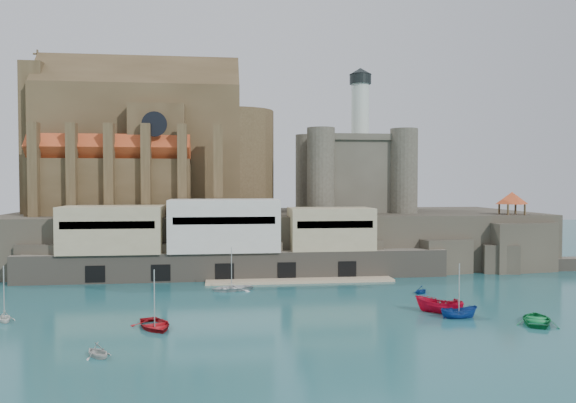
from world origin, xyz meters
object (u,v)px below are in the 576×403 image
(castle_keep, at_px, (353,170))
(boat_1, at_px, (98,357))
(boat_0, at_px, (155,328))
(boat_2, at_px, (459,318))
(pavilion, at_px, (512,199))
(church, at_px, (150,150))

(castle_keep, xyz_separation_m, boat_1, (-37.81, -59.15, -18.31))
(boat_0, relative_size, boat_2, 1.41)
(pavilion, xyz_separation_m, boat_2, (-24.97, -34.02, -12.73))
(boat_2, bearing_deg, castle_keep, -0.80)
(church, distance_m, boat_1, 63.92)
(castle_keep, relative_size, boat_1, 9.11)
(castle_keep, height_order, pavilion, castle_keep)
(church, bearing_deg, castle_keep, -1.11)
(boat_0, distance_m, boat_2, 34.82)
(boat_1, bearing_deg, castle_keep, 16.50)
(pavilion, bearing_deg, boat_1, -145.33)
(castle_keep, bearing_deg, pavilion, -30.18)
(church, height_order, boat_2, church)
(pavilion, xyz_separation_m, boat_1, (-63.73, -44.07, -12.73))
(boat_0, bearing_deg, boat_1, -133.72)
(pavilion, height_order, boat_0, pavilion)
(church, relative_size, boat_0, 7.43)
(castle_keep, height_order, boat_2, castle_keep)
(castle_keep, distance_m, pavilion, 30.50)
(boat_1, bearing_deg, pavilion, -6.25)
(boat_1, bearing_deg, boat_2, -26.37)
(boat_1, xyz_separation_m, boat_2, (38.76, 10.05, 0.00))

